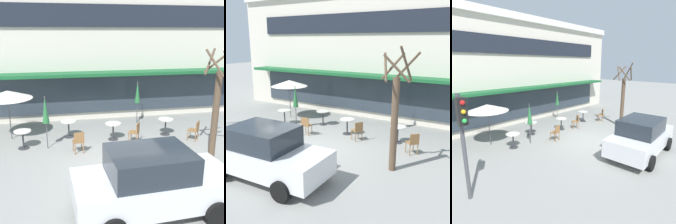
{
  "view_description": "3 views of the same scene",
  "coord_description": "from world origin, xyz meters",
  "views": [
    {
      "loc": [
        -1.89,
        -8.66,
        4.62
      ],
      "look_at": [
        0.45,
        3.24,
        1.13
      ],
      "focal_mm": 45.0,
      "sensor_mm": 36.0,
      "label": 1
    },
    {
      "loc": [
        6.89,
        -8.5,
        4.45
      ],
      "look_at": [
        0.06,
        2.48,
        1.12
      ],
      "focal_mm": 45.0,
      "sensor_mm": 36.0,
      "label": 2
    },
    {
      "loc": [
        -8.54,
        -5.97,
        4.2
      ],
      "look_at": [
        0.55,
        2.65,
        1.17
      ],
      "focal_mm": 32.0,
      "sensor_mm": 36.0,
      "label": 3
    }
  ],
  "objects": [
    {
      "name": "building_facade",
      "position": [
        0.0,
        9.97,
        3.74
      ],
      "size": [
        19.44,
        9.1,
        7.47
      ],
      "color": "beige",
      "rests_on": "ground"
    },
    {
      "name": "cafe_table_mid_patio",
      "position": [
        -3.39,
        2.49,
        0.52
      ],
      "size": [
        0.7,
        0.7,
        0.76
      ],
      "color": "#333338",
      "rests_on": "ground"
    },
    {
      "name": "cafe_table_by_tree",
      "position": [
        -1.5,
        3.45,
        0.52
      ],
      "size": [
        0.7,
        0.7,
        0.76
      ],
      "color": "#333338",
      "rests_on": "ground"
    },
    {
      "name": "street_tree",
      "position": [
        3.71,
        0.23,
        1.98
      ],
      "size": [
        1.26,
        1.25,
        4.29
      ],
      "color": "brown",
      "rests_on": "ground"
    },
    {
      "name": "patio_umbrella_corner_open",
      "position": [
        -2.43,
        2.32,
        1.63
      ],
      "size": [
        0.28,
        0.28,
        2.2
      ],
      "color": "#4C4C51",
      "rests_on": "ground"
    },
    {
      "name": "cafe_chair_0",
      "position": [
        3.88,
        1.96,
        0.53
      ],
      "size": [
        0.57,
        0.57,
        0.89
      ],
      "color": "olive",
      "rests_on": "ground"
    },
    {
      "name": "ground_plane",
      "position": [
        0.0,
        0.0,
        0.0
      ],
      "size": [
        80.0,
        80.0,
        0.0
      ],
      "primitive_type": "plane",
      "color": "gray"
    },
    {
      "name": "cafe_table_near_wall",
      "position": [
        0.4,
        2.76,
        0.52
      ],
      "size": [
        0.7,
        0.7,
        0.76
      ],
      "color": "#333338",
      "rests_on": "ground"
    },
    {
      "name": "traffic_light_pole",
      "position": [
        -6.57,
        -0.04,
        2.3
      ],
      "size": [
        0.26,
        0.44,
        3.4
      ],
      "color": "#47474C",
      "rests_on": "ground"
    },
    {
      "name": "cafe_chair_2",
      "position": [
        1.27,
        2.21,
        0.53
      ],
      "size": [
        0.55,
        0.55,
        0.89
      ],
      "color": "olive",
      "rests_on": "ground"
    },
    {
      "name": "parked_sedan",
      "position": [
        0.39,
        -2.51,
        0.88
      ],
      "size": [
        4.28,
        2.17,
        1.76
      ],
      "color": "silver",
      "rests_on": "ground"
    },
    {
      "name": "cafe_chair_1",
      "position": [
        -1.2,
        1.6,
        0.53
      ],
      "size": [
        0.46,
        0.46,
        0.89
      ],
      "color": "olive",
      "rests_on": "ground"
    },
    {
      "name": "cafe_table_streetside",
      "position": [
        2.9,
        2.92,
        0.52
      ],
      "size": [
        0.7,
        0.7,
        0.76
      ],
      "color": "#333338",
      "rests_on": "ground"
    },
    {
      "name": "patio_umbrella_green_folded",
      "position": [
        -4.03,
        3.7,
        2.02
      ],
      "size": [
        2.1,
        2.1,
        2.2
      ],
      "color": "#4C4C51",
      "rests_on": "ground"
    },
    {
      "name": "patio_umbrella_cream_folded",
      "position": [
        2.08,
        4.83,
        1.63
      ],
      "size": [
        0.28,
        0.28,
        2.2
      ],
      "color": "#4C4C51",
      "rests_on": "ground"
    }
  ]
}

